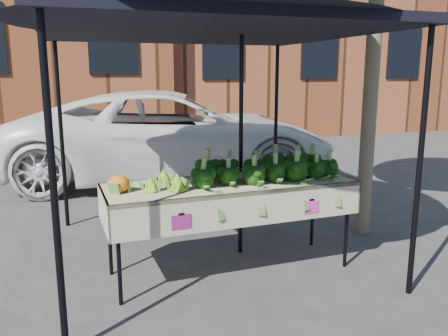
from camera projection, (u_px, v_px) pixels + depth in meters
ground at (250, 274)px, 4.48m from camera, size 90.00×90.00×0.00m
table at (230, 227)px, 4.47m from camera, size 2.43×0.90×0.90m
canopy at (206, 128)px, 4.72m from camera, size 3.16×3.16×2.74m
broccoli_heap at (264, 166)px, 4.49m from camera, size 1.55×0.58×0.27m
romanesco_cluster at (162, 177)px, 4.14m from camera, size 0.44×0.48×0.21m
cauliflower_pair at (119, 182)px, 4.00m from camera, size 0.21×0.21×0.18m
vehicle at (169, 15)px, 7.92m from camera, size 2.07×2.93×5.82m
street_tree at (375, 22)px, 5.16m from camera, size 2.52×2.52×4.97m
building_right at (303, 10)px, 17.39m from camera, size 12.00×8.00×8.50m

